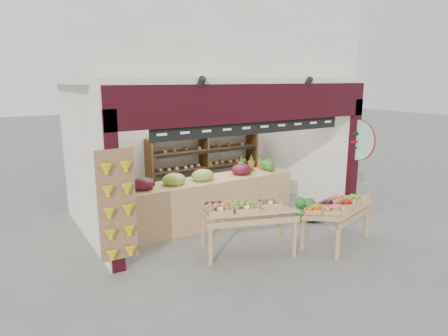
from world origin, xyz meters
TOP-DOWN VIEW (x-y plane):
  - ground at (0.00, 0.00)m, footprint 60.00×60.00m
  - shop_structure at (0.00, 1.61)m, footprint 6.36×5.12m
  - banana_board at (-2.73, -1.17)m, footprint 0.60×0.15m
  - gift_sign at (2.75, -1.15)m, footprint 0.04×0.93m
  - back_shelving at (0.52, 1.94)m, footprint 3.11×0.51m
  - refrigerator at (-2.29, 1.85)m, footprint 0.84×0.84m
  - cardboard_stack at (-1.66, 0.48)m, footprint 0.97×0.71m
  - mid_counter at (-0.44, 0.08)m, footprint 4.00×0.84m
  - display_table_left at (-0.61, -1.47)m, footprint 1.84×1.38m
  - display_table_right at (1.16, -2.13)m, footprint 1.61×1.20m
  - watermelon_pile at (1.62, -0.86)m, footprint 0.62×0.64m

SIDE VIEW (x-z plane):
  - ground at x=0.00m, z-range 0.00..0.00m
  - watermelon_pile at x=1.62m, z-range -0.06..0.43m
  - cardboard_stack at x=-1.66m, z-range -0.08..0.53m
  - mid_counter at x=-0.44m, z-range -0.07..1.16m
  - display_table_right at x=1.16m, z-range 0.26..1.19m
  - display_table_left at x=-0.61m, z-range 0.29..1.32m
  - refrigerator at x=-2.29m, z-range 0.00..1.79m
  - banana_board at x=-2.73m, z-range 0.22..2.02m
  - back_shelving at x=0.52m, z-range 0.22..2.14m
  - gift_sign at x=2.75m, z-range 1.29..2.21m
  - shop_structure at x=0.00m, z-range 1.22..6.62m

